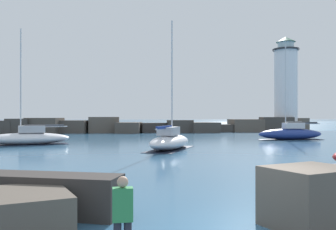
{
  "coord_description": "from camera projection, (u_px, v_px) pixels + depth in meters",
  "views": [
    {
      "loc": [
        -3.54,
        -8.01,
        2.59
      ],
      "look_at": [
        1.97,
        26.03,
        2.72
      ],
      "focal_mm": 40.0,
      "sensor_mm": 36.0,
      "label": 1
    }
  ],
  "objects": [
    {
      "name": "sailboat_moored_3",
      "position": [
        291.0,
        133.0,
        41.53
      ],
      "size": [
        7.38,
        2.14,
        10.59
      ],
      "color": "navy",
      "rests_on": "ground"
    },
    {
      "name": "lighthouse",
      "position": [
        286.0,
        90.0,
        62.98
      ],
      "size": [
        5.11,
        5.11,
        16.01
      ],
      "color": "gray",
      "rests_on": "ground"
    },
    {
      "name": "sailboat_moored_4",
      "position": [
        28.0,
        138.0,
        34.2
      ],
      "size": [
        7.92,
        4.37,
        10.59
      ],
      "color": "white",
      "rests_on": "ground"
    },
    {
      "name": "person_on_rocks",
      "position": [
        123.0,
        215.0,
        6.59
      ],
      "size": [
        0.36,
        0.22,
        1.54
      ],
      "color": "#282833",
      "rests_on": "ground"
    },
    {
      "name": "foreground_rocks",
      "position": [
        114.0,
        200.0,
        9.04
      ],
      "size": [
        9.9,
        4.58,
        1.4
      ],
      "color": "brown",
      "rests_on": "ground"
    },
    {
      "name": "sailboat_moored_0",
      "position": [
        170.0,
        141.0,
        29.28
      ],
      "size": [
        5.29,
        7.64,
        10.25
      ],
      "color": "white",
      "rests_on": "ground"
    },
    {
      "name": "breakwater_jetty",
      "position": [
        133.0,
        126.0,
        59.46
      ],
      "size": [
        58.85,
        6.88,
        2.5
      ],
      "color": "#423D38",
      "rests_on": "ground"
    },
    {
      "name": "open_sea_beyond",
      "position": [
        119.0,
        124.0,
        118.73
      ],
      "size": [
        400.0,
        116.0,
        0.01
      ],
      "color": "#235175",
      "rests_on": "ground"
    }
  ]
}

